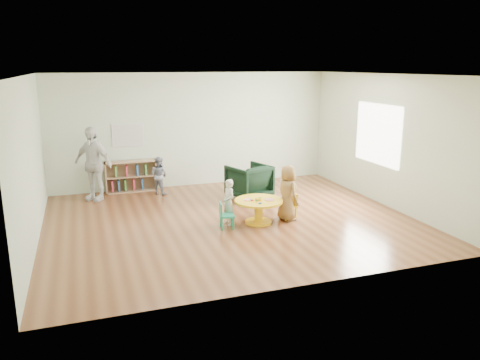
% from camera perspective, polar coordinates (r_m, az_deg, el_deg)
% --- Properties ---
extents(room, '(7.10, 7.00, 2.80)m').
position_cam_1_polar(room, '(8.82, -1.16, 6.82)').
color(room, brown).
rests_on(room, ground).
extents(activity_table, '(0.92, 0.92, 0.51)m').
position_cam_1_polar(activity_table, '(9.00, 2.29, -3.31)').
color(activity_table, yellow).
rests_on(activity_table, ground).
extents(kid_chair_left, '(0.31, 0.31, 0.50)m').
position_cam_1_polar(kid_chair_left, '(8.71, -1.86, -4.24)').
color(kid_chair_left, '#1B966C').
rests_on(kid_chair_left, ground).
extents(kid_chair_right, '(0.30, 0.30, 0.52)m').
position_cam_1_polar(kid_chair_right, '(9.30, 6.11, -3.06)').
color(kid_chair_right, yellow).
rests_on(kid_chair_right, ground).
extents(bookshelf, '(1.20, 0.30, 0.75)m').
position_cam_1_polar(bookshelf, '(11.54, -13.22, 0.43)').
color(bookshelf, '#9F7A58').
rests_on(bookshelf, ground).
extents(alphabet_poster, '(0.74, 0.01, 0.54)m').
position_cam_1_polar(alphabet_poster, '(11.48, -13.49, 5.36)').
color(alphabet_poster, silver).
rests_on(alphabet_poster, ground).
extents(armchair, '(1.06, 1.08, 0.78)m').
position_cam_1_polar(armchair, '(10.67, 1.12, -0.16)').
color(armchair, black).
rests_on(armchair, ground).
extents(child_left, '(0.27, 0.36, 0.89)m').
position_cam_1_polar(child_left, '(8.87, -1.41, -2.72)').
color(child_left, silver).
rests_on(child_left, ground).
extents(child_right, '(0.44, 0.59, 1.10)m').
position_cam_1_polar(child_right, '(9.15, 5.83, -1.58)').
color(child_right, gold).
rests_on(child_right, ground).
extents(toddler, '(0.55, 0.55, 0.89)m').
position_cam_1_polar(toddler, '(11.15, -9.83, 0.55)').
color(toddler, '#19233F').
rests_on(toddler, ground).
extents(adult_caretaker, '(1.00, 0.95, 1.66)m').
position_cam_1_polar(adult_caretaker, '(10.92, -17.49, 1.91)').
color(adult_caretaker, silver).
rests_on(adult_caretaker, ground).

